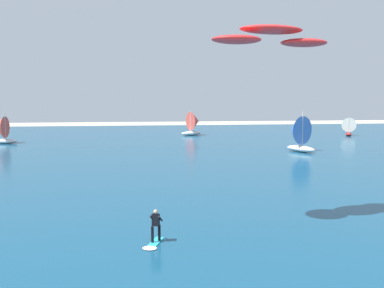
% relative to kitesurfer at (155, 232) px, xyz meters
% --- Properties ---
extents(ocean, '(160.00, 90.00, 0.10)m').
position_rel_kitesurfer_xyz_m(ocean, '(2.97, 33.27, -0.65)').
color(ocean, navy).
rests_on(ocean, ground).
extents(kitesurfer, '(1.20, 2.03, 1.67)m').
position_rel_kitesurfer_xyz_m(kitesurfer, '(0.00, 0.00, 0.00)').
color(kitesurfer, '#26B2CC').
rests_on(kitesurfer, ocean).
extents(kite, '(7.20, 3.84, 1.04)m').
position_rel_kitesurfer_xyz_m(kite, '(6.43, 2.48, 9.80)').
color(kite, red).
extents(sailboat_heeled_over, '(3.89, 3.33, 4.47)m').
position_rel_kitesurfer_xyz_m(sailboat_heeled_over, '(-21.16, 44.94, 1.45)').
color(sailboat_heeled_over, silver).
rests_on(sailboat_heeled_over, ocean).
extents(sailboat_far_right, '(4.07, 3.65, 4.59)m').
position_rel_kitesurfer_xyz_m(sailboat_far_right, '(8.31, 54.58, 1.50)').
color(sailboat_far_right, white).
rests_on(sailboat_far_right, ocean).
extents(sailboat_leading, '(4.06, 4.54, 5.05)m').
position_rel_kitesurfer_xyz_m(sailboat_leading, '(18.84, 32.14, 1.71)').
color(sailboat_leading, silver).
rests_on(sailboat_leading, ocean).
extents(sailboat_mid_right, '(2.75, 3.07, 3.45)m').
position_rel_kitesurfer_xyz_m(sailboat_mid_right, '(34.92, 51.05, 0.98)').
color(sailboat_mid_right, maroon).
rests_on(sailboat_mid_right, ocean).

